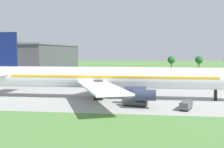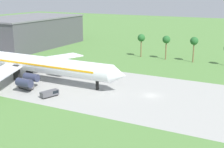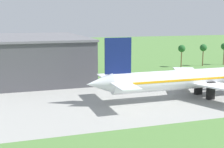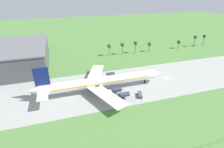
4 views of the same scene
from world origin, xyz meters
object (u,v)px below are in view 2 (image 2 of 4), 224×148
(jet_airliner, at_px, (27,63))
(fuel_truck, at_px, (50,93))
(terminal_building, at_px, (29,31))
(baggage_tug, at_px, (26,86))

(jet_airliner, xyz_separation_m, fuel_truck, (20.28, -12.51, -4.90))
(fuel_truck, bearing_deg, terminal_building, 135.60)
(terminal_building, bearing_deg, baggage_tug, -48.80)
(jet_airliner, bearing_deg, terminal_building, 131.43)
(jet_airliner, relative_size, baggage_tug, 12.51)
(fuel_truck, height_order, terminal_building, terminal_building)
(fuel_truck, bearing_deg, baggage_tug, 168.75)
(jet_airliner, xyz_separation_m, baggage_tug, (8.51, -10.16, -4.76))
(jet_airliner, bearing_deg, fuel_truck, -31.66)
(jet_airliner, height_order, terminal_building, jet_airliner)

